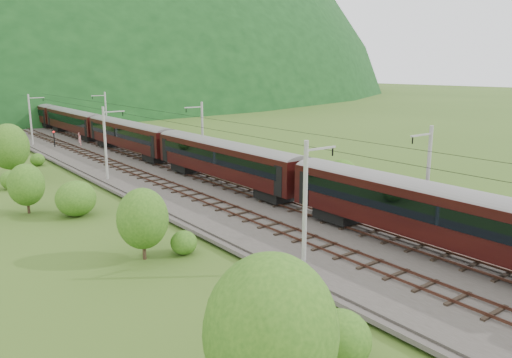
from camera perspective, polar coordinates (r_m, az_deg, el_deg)
ground at (r=35.56m, az=12.88°, el=-8.14°), size 600.00×600.00×0.00m
railbed at (r=42.19m, az=2.42°, el=-4.28°), size 14.00×220.00×0.30m
track_left at (r=40.70m, az=-0.19°, el=-4.58°), size 2.40×220.00×0.27m
track_right at (r=43.65m, az=4.85°, el=-3.43°), size 2.40×220.00×0.27m
catenary_left at (r=57.09m, az=-16.78°, el=4.13°), size 2.54×192.28×8.00m
catenary_right at (r=62.40m, az=-6.20°, el=5.27°), size 2.54×192.28×8.00m
overhead_wires at (r=40.72m, az=2.51°, el=5.12°), size 4.83×198.00×0.03m
train at (r=72.39m, az=-14.15°, el=5.34°), size 3.15×175.65×5.48m
hazard_post_near at (r=84.00m, az=-19.42°, el=4.17°), size 0.17×0.17×1.60m
hazard_post_far at (r=86.83m, az=-19.55°, el=4.46°), size 0.18×0.18×1.71m
signal at (r=84.02m, az=-22.08°, el=4.41°), size 0.27×0.27×2.46m
vegetation_left at (r=47.52m, az=-22.00°, el=-0.03°), size 9.77×144.51×6.55m
vegetation_right at (r=50.83m, az=11.10°, el=-0.30°), size 6.29×104.47×2.96m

